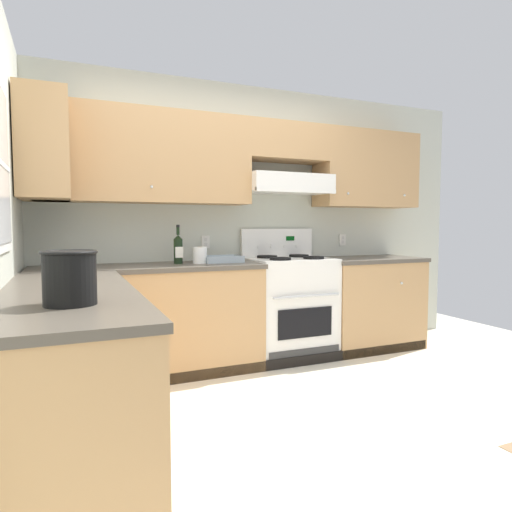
{
  "coord_description": "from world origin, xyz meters",
  "views": [
    {
      "loc": [
        -1.25,
        -2.41,
        1.23
      ],
      "look_at": [
        0.08,
        0.7,
        1.0
      ],
      "focal_mm": 31.19,
      "sensor_mm": 36.0,
      "label": 1
    }
  ],
  "objects_px": {
    "bucket": "(70,276)",
    "paper_towel_roll": "(200,255)",
    "bowl": "(222,260)",
    "wine_bottle": "(178,248)",
    "stove": "(290,306)"
  },
  "relations": [
    {
      "from": "bucket",
      "to": "paper_towel_roll",
      "type": "bearing_deg",
      "value": 58.87
    },
    {
      "from": "bowl",
      "to": "bucket",
      "type": "xyz_separation_m",
      "value": [
        -1.25,
        -1.75,
        0.1
      ]
    },
    {
      "from": "stove",
      "to": "bucket",
      "type": "xyz_separation_m",
      "value": [
        -1.9,
        -1.71,
        0.55
      ]
    },
    {
      "from": "stove",
      "to": "wine_bottle",
      "type": "height_order",
      "value": "wine_bottle"
    },
    {
      "from": "paper_towel_roll",
      "to": "stove",
      "type": "bearing_deg",
      "value": -0.37
    },
    {
      "from": "stove",
      "to": "bucket",
      "type": "relative_size",
      "value": 5.4
    },
    {
      "from": "wine_bottle",
      "to": "bowl",
      "type": "xyz_separation_m",
      "value": [
        0.39,
        0.01,
        -0.11
      ]
    },
    {
      "from": "wine_bottle",
      "to": "bucket",
      "type": "height_order",
      "value": "wine_bottle"
    },
    {
      "from": "stove",
      "to": "bowl",
      "type": "relative_size",
      "value": 3.62
    },
    {
      "from": "stove",
      "to": "wine_bottle",
      "type": "relative_size",
      "value": 3.65
    },
    {
      "from": "stove",
      "to": "paper_towel_roll",
      "type": "relative_size",
      "value": 8.59
    },
    {
      "from": "bowl",
      "to": "bucket",
      "type": "distance_m",
      "value": 2.15
    },
    {
      "from": "bowl",
      "to": "paper_towel_roll",
      "type": "distance_m",
      "value": 0.22
    },
    {
      "from": "bowl",
      "to": "bucket",
      "type": "height_order",
      "value": "bucket"
    },
    {
      "from": "stove",
      "to": "bowl",
      "type": "height_order",
      "value": "stove"
    }
  ]
}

